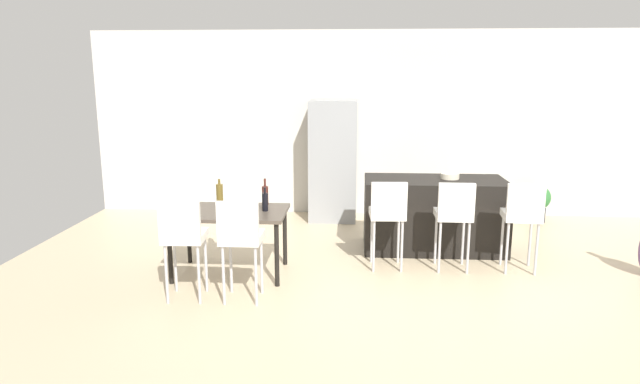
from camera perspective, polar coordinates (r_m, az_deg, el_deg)
name	(u,v)px	position (r m, az deg, el deg)	size (l,w,h in m)	color
ground_plane	(424,275)	(6.42, 10.70, -8.41)	(10.00, 10.00, 0.00)	#C6B28E
back_wall	(406,124)	(8.91, 8.85, 6.97)	(10.00, 0.12, 2.90)	beige
kitchen_island	(434,214)	(7.24, 11.69, -2.27)	(1.78, 0.84, 0.92)	black
bar_chair_left	(388,211)	(6.35, 7.03, -1.94)	(0.42, 0.42, 1.05)	white
bar_chair_middle	(454,212)	(6.44, 13.72, -2.00)	(0.40, 0.40, 1.05)	white
bar_chair_right	(523,213)	(6.61, 20.23, -2.04)	(0.43, 0.43, 1.05)	white
dining_table	(229,217)	(6.24, -9.38, -2.57)	(1.28, 0.81, 0.74)	#4C4238
dining_chair_near	(183,233)	(5.59, -13.99, -4.15)	(0.42, 0.42, 1.05)	white
dining_chair_far	(241,234)	(5.45, -8.22, -4.34)	(0.40, 0.40, 1.05)	white
wine_bottle_right	(265,195)	(6.42, -5.70, -0.29)	(0.08, 0.08, 0.31)	#471E19
wine_bottle_far	(265,202)	(6.13, -5.71, -0.99)	(0.07, 0.07, 0.27)	black
wine_bottle_end	(220,194)	(6.53, -10.35, -0.17)	(0.08, 0.08, 0.30)	brown
wine_glass_left	(195,196)	(6.46, -12.84, -0.39)	(0.07, 0.07, 0.17)	silver
refrigerator	(333,161)	(8.51, 1.35, 3.27)	(0.72, 0.68, 1.84)	#939699
fruit_bowl	(450,176)	(7.22, 13.30, 1.63)	(0.23, 0.23, 0.07)	beige
potted_plant	(538,201)	(9.05, 21.65, -0.89)	(0.36, 0.36, 0.56)	#38383D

